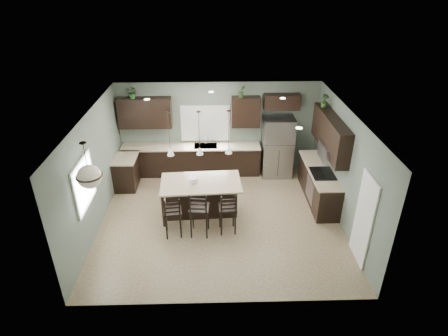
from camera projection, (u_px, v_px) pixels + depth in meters
ground at (221, 218)px, 9.60m from camera, size 6.00×6.00×0.00m
pantry_door at (364, 220)px, 7.83m from camera, size 0.04×0.82×2.04m
window_back at (205, 123)px, 11.28m from camera, size 1.35×0.02×1.00m
window_left at (83, 184)px, 8.09m from camera, size 0.02×1.10×1.00m
left_return_cabs at (126, 173)px, 10.82m from camera, size 0.60×0.90×0.90m
left_return_countertop at (125, 158)px, 10.60m from camera, size 0.66×0.96×0.04m
back_lower_cabs at (191, 160)px, 11.53m from camera, size 4.20×0.60×0.90m
back_countertop at (191, 147)px, 11.29m from camera, size 4.20×0.66×0.04m
sink_inset at (206, 146)px, 11.30m from camera, size 0.70×0.45×0.01m
faucet at (205, 142)px, 11.20m from camera, size 0.02×0.02×0.28m
back_upper_left at (145, 113)px, 10.91m from camera, size 1.55×0.34×0.90m
back_upper_right at (246, 112)px, 10.98m from camera, size 0.85×0.34×0.90m
fridge_header at (282, 102)px, 10.87m from camera, size 1.05×0.34×0.45m
right_lower_cabs at (318, 184)px, 10.23m from camera, size 0.60×2.35×0.90m
right_countertop at (320, 169)px, 10.01m from camera, size 0.66×2.35×0.04m
cooktop at (323, 173)px, 9.75m from camera, size 0.58×0.75×0.02m
wall_oven_front at (310, 190)px, 9.98m from camera, size 0.01×0.72×0.60m
right_upper_cabs at (330, 134)px, 9.53m from camera, size 0.34×2.35×0.90m
microwave at (329, 152)px, 9.47m from camera, size 0.40×0.75×0.40m
refrigerator at (277, 147)px, 11.25m from camera, size 0.90×0.74×1.85m
kitchen_island at (201, 198)px, 9.61m from camera, size 2.07×1.25×0.92m
serving_dish at (193, 180)px, 9.35m from camera, size 0.24×0.24×0.14m
bar_stool_left at (173, 215)px, 8.76m from camera, size 0.46×0.46×1.11m
bar_stool_center at (199, 213)px, 8.77m from camera, size 0.49×0.49×1.21m
bar_stool_right at (228, 212)px, 8.89m from camera, size 0.44×0.44×1.11m
pendant_left at (169, 134)px, 8.72m from camera, size 0.17×0.17×1.10m
pendant_center at (199, 133)px, 8.77m from camera, size 0.17×0.17×1.10m
pendant_right at (229, 132)px, 8.82m from camera, size 0.17×0.17×1.10m
chandelier at (87, 165)px, 7.22m from camera, size 0.52×0.52×0.99m
plant_back_left at (133, 92)px, 10.58m from camera, size 0.39×0.37×0.36m
plant_back_right at (242, 91)px, 10.66m from camera, size 0.23×0.20×0.36m
plant_right_wall at (325, 101)px, 9.88m from camera, size 0.20×0.20×0.35m
room_shell at (220, 159)px, 8.80m from camera, size 6.00×6.00×6.00m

